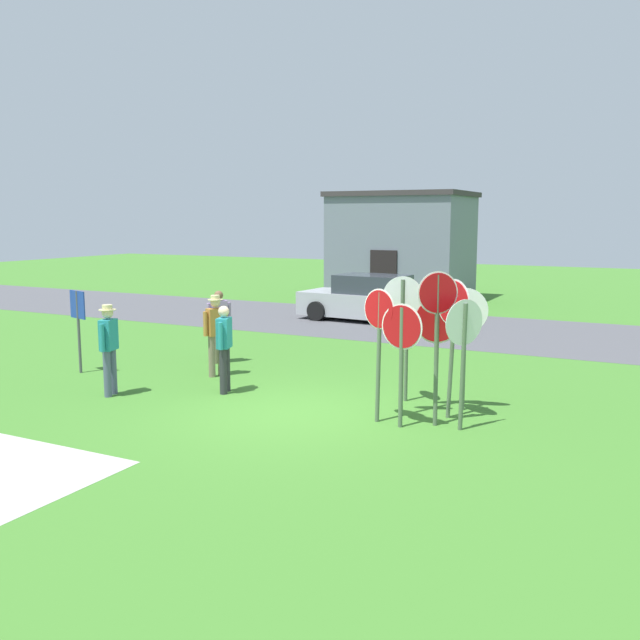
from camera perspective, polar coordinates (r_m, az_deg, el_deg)
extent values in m
plane|color=#3D7528|center=(12.09, -2.59, -7.66)|extent=(80.00, 80.00, 0.00)
cube|color=#4C4C51|center=(21.40, 11.10, -0.72)|extent=(60.00, 6.40, 0.01)
cube|color=slate|center=(28.88, 6.77, 5.87)|extent=(5.22, 3.99, 4.18)
cube|color=#383333|center=(28.87, 6.84, 10.21)|extent=(5.42, 4.19, 0.20)
cube|color=black|center=(27.07, 5.24, 3.52)|extent=(1.10, 0.08, 2.10)
cube|color=#A5A8AD|center=(22.76, 3.77, 1.29)|extent=(4.42, 2.11, 0.76)
cube|color=#2D333D|center=(22.57, 4.35, 2.96)|extent=(2.34, 1.69, 0.60)
cylinder|color=black|center=(22.66, -0.28, 0.75)|extent=(0.65, 0.27, 0.64)
cylinder|color=black|center=(24.20, 1.95, 1.23)|extent=(0.65, 0.27, 0.64)
cylinder|color=black|center=(21.40, 5.82, 0.25)|extent=(0.65, 0.27, 0.64)
cylinder|color=black|center=(23.02, 7.75, 0.79)|extent=(0.65, 0.27, 0.64)
cylinder|color=#51664C|center=(12.74, 7.11, -2.38)|extent=(0.10, 0.10, 1.95)
cylinder|color=white|center=(12.64, 7.17, 0.60)|extent=(0.53, 0.53, 0.73)
cylinder|color=#B70F14|center=(12.64, 7.21, 0.61)|extent=(0.49, 0.49, 0.68)
cylinder|color=#51664C|center=(11.12, 11.67, -3.85)|extent=(0.14, 0.12, 2.04)
cylinder|color=white|center=(10.99, 11.78, -0.20)|extent=(0.43, 0.62, 0.73)
cylinder|color=#B70F14|center=(11.00, 11.75, -0.20)|extent=(0.41, 0.57, 0.67)
cylinder|color=#51664C|center=(11.40, 4.85, -3.09)|extent=(0.11, 0.13, 2.16)
cylinder|color=white|center=(11.26, 4.90, 0.91)|extent=(0.63, 0.26, 0.66)
cylinder|color=#B70F14|center=(11.26, 4.86, 0.90)|extent=(0.58, 0.25, 0.61)
cylinder|color=#51664C|center=(11.79, 10.80, -2.51)|extent=(0.15, 0.18, 2.28)
cylinder|color=white|center=(11.67, 10.91, 1.41)|extent=(0.69, 0.46, 0.79)
cylinder|color=#B70F14|center=(11.66, 10.87, 1.41)|extent=(0.64, 0.43, 0.73)
cylinder|color=#51664C|center=(11.74, 6.75, -2.35)|extent=(0.09, 0.09, 2.33)
cylinder|color=white|center=(11.60, 6.82, 1.97)|extent=(0.64, 0.19, 0.66)
cylinder|color=#B70F14|center=(11.61, 6.83, 1.98)|extent=(0.59, 0.18, 0.61)
cylinder|color=#51664C|center=(12.37, 9.58, -2.79)|extent=(0.10, 0.10, 1.93)
cylinder|color=white|center=(12.26, 9.65, 0.03)|extent=(0.74, 0.43, 0.85)
cylinder|color=#B70F14|center=(12.25, 9.66, 0.02)|extent=(0.69, 0.40, 0.78)
cylinder|color=#51664C|center=(11.14, 6.69, -3.94)|extent=(0.08, 0.08, 1.95)
cylinder|color=white|center=(11.02, 6.75, -0.55)|extent=(0.73, 0.14, 0.74)
cylinder|color=#B70F14|center=(11.01, 6.72, -0.56)|extent=(0.68, 0.14, 0.68)
cylinder|color=#51664C|center=(11.28, 9.55, -2.54)|extent=(0.13, 0.13, 2.45)
cylinder|color=white|center=(11.14, 9.66, 2.22)|extent=(0.53, 0.47, 0.69)
cylinder|color=#B70F14|center=(11.13, 9.69, 2.21)|extent=(0.49, 0.44, 0.64)
cylinder|color=#51664C|center=(12.29, 11.76, -2.55)|extent=(0.08, 0.08, 2.09)
cylinder|color=white|center=(12.18, 11.86, 0.78)|extent=(0.77, 0.15, 0.78)
cylinder|color=#B70F14|center=(12.19, 11.87, 0.79)|extent=(0.71, 0.14, 0.72)
cylinder|color=#4C5670|center=(13.83, -16.66, -4.07)|extent=(0.14, 0.14, 0.88)
cylinder|color=#4C5670|center=(13.64, -17.10, -4.26)|extent=(0.14, 0.14, 0.88)
cube|color=teal|center=(13.60, -17.01, -1.16)|extent=(0.31, 0.41, 0.58)
cylinder|color=teal|center=(13.81, -16.54, -1.08)|extent=(0.09, 0.09, 0.52)
cylinder|color=teal|center=(13.39, -17.50, -1.41)|extent=(0.09, 0.09, 0.52)
sphere|color=beige|center=(13.54, -17.09, 0.57)|extent=(0.21, 0.21, 0.21)
cylinder|color=beige|center=(13.53, -17.10, 0.81)|extent=(0.32, 0.31, 0.02)
cylinder|color=beige|center=(13.52, -17.11, 1.02)|extent=(0.19, 0.19, 0.09)
cylinder|color=#7A6B56|center=(16.23, -7.88, -1.97)|extent=(0.14, 0.14, 0.88)
cylinder|color=#7A6B56|center=(16.18, -8.63, -2.02)|extent=(0.14, 0.14, 0.88)
cube|color=#9E7AB2|center=(16.09, -8.31, 0.56)|extent=(0.40, 0.42, 0.58)
cylinder|color=#9E7AB2|center=(16.16, -7.48, 0.53)|extent=(0.09, 0.09, 0.52)
cylinder|color=#9E7AB2|center=(16.04, -9.14, 0.44)|extent=(0.09, 0.09, 0.52)
sphere|color=brown|center=(16.04, -8.34, 2.03)|extent=(0.21, 0.21, 0.21)
cube|color=#232328|center=(16.25, -8.46, 0.70)|extent=(0.28, 0.29, 0.40)
cylinder|color=#7A6B56|center=(14.93, -8.14, -2.89)|extent=(0.14, 0.14, 0.88)
cylinder|color=#7A6B56|center=(14.83, -8.89, -2.98)|extent=(0.14, 0.14, 0.88)
cube|color=#B27533|center=(14.76, -8.58, -0.16)|extent=(0.36, 0.42, 0.58)
cylinder|color=#B27533|center=(14.87, -7.75, -0.15)|extent=(0.09, 0.09, 0.52)
cylinder|color=#B27533|center=(14.65, -9.41, -0.31)|extent=(0.09, 0.09, 0.52)
sphere|color=beige|center=(14.70, -8.61, 1.44)|extent=(0.21, 0.21, 0.21)
cylinder|color=beige|center=(14.69, -8.62, 1.67)|extent=(0.32, 0.31, 0.02)
cylinder|color=beige|center=(14.69, -8.62, 1.86)|extent=(0.19, 0.19, 0.09)
cube|color=#232328|center=(14.90, -8.88, 0.00)|extent=(0.24, 0.30, 0.40)
cylinder|color=#2D2D33|center=(13.57, -7.70, -4.02)|extent=(0.14, 0.14, 0.88)
cylinder|color=#2D2D33|center=(13.37, -7.97, -4.22)|extent=(0.14, 0.14, 0.88)
cube|color=teal|center=(13.33, -7.90, -1.06)|extent=(0.32, 0.41, 0.58)
cylinder|color=teal|center=(13.56, -7.60, -0.98)|extent=(0.09, 0.09, 0.52)
cylinder|color=teal|center=(13.11, -8.20, -1.31)|extent=(0.09, 0.09, 0.52)
sphere|color=beige|center=(13.27, -7.93, 0.71)|extent=(0.21, 0.21, 0.21)
cylinder|color=#4C4C51|center=(15.85, -19.22, -0.94)|extent=(0.06, 0.06, 1.80)
cube|color=#1E389E|center=(15.77, -19.33, 1.20)|extent=(0.58, 0.19, 0.60)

